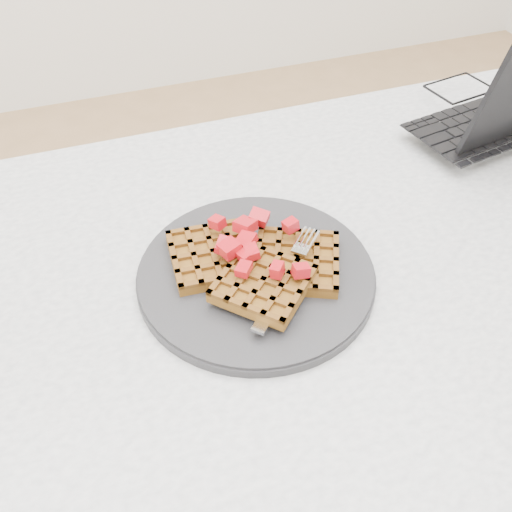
# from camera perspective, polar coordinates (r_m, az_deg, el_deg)

# --- Properties ---
(ground) EXTENTS (4.00, 4.00, 0.00)m
(ground) POSITION_cam_1_polar(r_m,az_deg,el_deg) (1.39, 6.58, -23.02)
(ground) COLOR tan
(ground) RESTS_ON ground
(table) EXTENTS (1.20, 0.80, 0.75)m
(table) POSITION_cam_1_polar(r_m,az_deg,el_deg) (0.84, 10.03, -5.86)
(table) COLOR silver
(table) RESTS_ON ground
(plate) EXTENTS (0.30, 0.30, 0.02)m
(plate) POSITION_cam_1_polar(r_m,az_deg,el_deg) (0.72, -0.00, -1.84)
(plate) COLOR #232325
(plate) RESTS_ON table
(waffles) EXTENTS (0.22, 0.20, 0.03)m
(waffles) POSITION_cam_1_polar(r_m,az_deg,el_deg) (0.70, 0.12, -0.95)
(waffles) COLOR brown
(waffles) RESTS_ON plate
(strawberry_pile) EXTENTS (0.15, 0.15, 0.02)m
(strawberry_pile) POSITION_cam_1_polar(r_m,az_deg,el_deg) (0.68, 0.00, 0.84)
(strawberry_pile) COLOR #97030E
(strawberry_pile) RESTS_ON waffles
(fork) EXTENTS (0.14, 0.15, 0.02)m
(fork) POSITION_cam_1_polar(r_m,az_deg,el_deg) (0.69, 3.45, -2.13)
(fork) COLOR silver
(fork) RESTS_ON plate
(laptop) EXTENTS (0.39, 0.31, 0.24)m
(laptop) POSITION_cam_1_polar(r_m,az_deg,el_deg) (1.08, 23.04, 13.93)
(laptop) COLOR black
(laptop) RESTS_ON table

